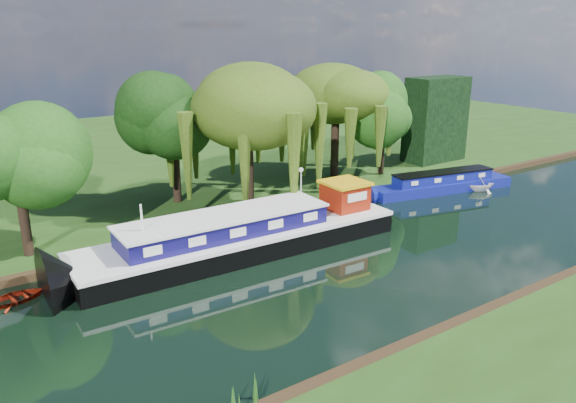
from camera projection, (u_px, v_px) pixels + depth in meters
ground at (395, 251)px, 34.09m from camera, size 120.00×120.00×0.00m
far_bank at (171, 150)px, 60.75m from camera, size 120.00×52.00×0.45m
dutch_barge at (245, 235)px, 33.75m from camera, size 20.28×5.08×4.26m
narrowboat at (442, 184)px, 46.13m from camera, size 12.81×4.64×1.84m
red_dinghy at (17, 301)px, 27.94m from camera, size 2.96×2.34×0.55m
white_cruiser at (481, 191)px, 46.47m from camera, size 2.97×2.75×1.29m
willow_left at (248, 108)px, 40.12m from camera, size 8.06×8.06×9.66m
willow_right at (336, 103)px, 47.42m from camera, size 7.15×7.15×8.71m
tree_far_left at (15, 158)px, 30.73m from camera, size 5.16×5.16×8.32m
tree_far_mid at (173, 121)px, 40.43m from camera, size 5.39×5.39×8.82m
tree_far_right at (383, 114)px, 48.45m from camera, size 4.72×4.72×7.72m
conifer_hedge at (436, 119)px, 54.02m from camera, size 6.00×3.00×8.00m
lamppost at (301, 175)px, 41.88m from camera, size 0.36×0.36×2.56m
mooring_posts at (307, 203)px, 40.14m from camera, size 19.16×0.16×1.00m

